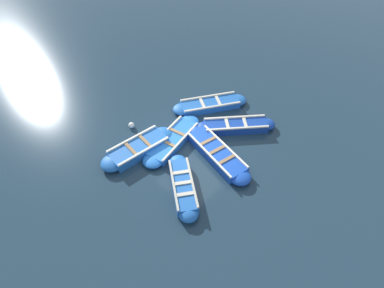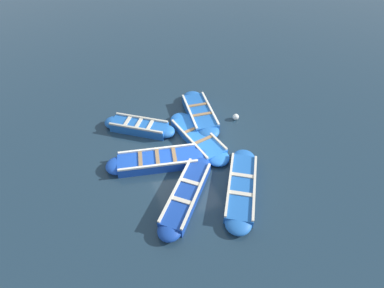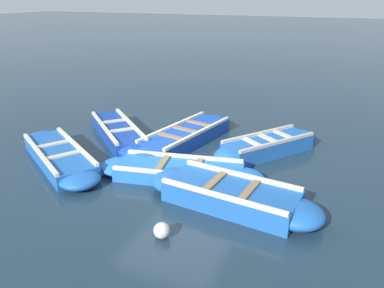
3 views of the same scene
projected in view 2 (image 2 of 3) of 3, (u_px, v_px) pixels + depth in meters
name	position (u px, v px, depth m)	size (l,w,h in m)	color
ground_plane	(184.00, 152.00, 11.63)	(120.00, 120.00, 0.00)	#1C303F
boat_stern_in	(158.00, 161.00, 11.03)	(1.62, 3.88, 0.43)	#1947B7
boat_broadside	(139.00, 127.00, 12.41)	(2.37, 2.91, 0.45)	#1E59AD
boat_centre	(200.00, 113.00, 13.06)	(3.48, 1.30, 0.46)	#1E59AD
boat_tucked	(241.00, 187.00, 10.16)	(3.56, 2.66, 0.39)	#1E59AD
boat_outer_right	(198.00, 137.00, 12.02)	(3.69, 1.56, 0.35)	blue
boat_alongside	(186.00, 195.00, 9.91)	(3.18, 2.93, 0.43)	navy
buoy_orange_near	(236.00, 117.00, 12.99)	(0.27, 0.27, 0.27)	silver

